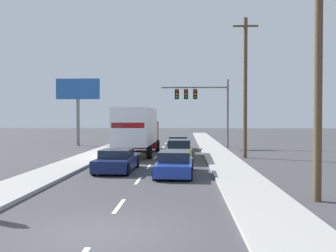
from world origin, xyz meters
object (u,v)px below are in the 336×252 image
car_blue (175,164)px  traffic_signal_mast (197,98)px  utility_pole_near (318,69)px  roadside_billboard (78,97)px  car_gray (178,144)px  car_navy (117,161)px  car_yellow (179,150)px  utility_pole_mid (245,86)px  box_truck (138,128)px

car_blue → traffic_signal_mast: bearing=84.7°
utility_pole_near → roadside_billboard: size_ratio=1.28×
car_gray → car_blue: bearing=-89.7°
car_blue → roadside_billboard: roadside_billboard is taller
car_navy → traffic_signal_mast: size_ratio=0.65×
utility_pole_near → car_navy: bearing=139.5°
car_yellow → car_blue: bearing=-90.8°
car_blue → utility_pole_mid: (4.84, 8.36, 4.62)m
car_navy → utility_pole_mid: bearing=42.0°
traffic_signal_mast → roadside_billboard: (-12.19, 1.90, 0.22)m
car_yellow → traffic_signal_mast: size_ratio=0.71×
utility_pole_mid → car_navy: bearing=-138.0°
box_truck → utility_pole_near: (8.20, -15.67, 2.50)m
utility_pole_mid → roadside_billboard: bearing=144.1°
car_blue → traffic_signal_mast: size_ratio=0.72×
box_truck → car_blue: bearing=-72.4°
utility_pole_near → roadside_billboard: (-15.65, 25.41, 0.44)m
car_yellow → utility_pole_mid: utility_pole_mid is taller
car_yellow → utility_pole_near: bearing=-69.7°
traffic_signal_mast → utility_pole_mid: bearing=-71.0°
traffic_signal_mast → car_gray: bearing=-123.6°
car_navy → utility_pole_near: 11.59m
traffic_signal_mast → utility_pole_near: (3.46, -23.51, -0.23)m
car_blue → utility_pole_mid: size_ratio=0.47×
utility_pole_near → roadside_billboard: bearing=121.6°
box_truck → car_gray: bearing=60.1°
box_truck → car_gray: (3.01, 5.23, -1.52)m
car_yellow → utility_pole_mid: bearing=8.8°
car_gray → car_blue: (0.09, -15.00, 0.01)m
car_gray → car_yellow: car_yellow is taller
car_yellow → car_blue: car_yellow is taller
box_truck → car_gray: size_ratio=2.33×
car_gray → traffic_signal_mast: (1.73, 2.61, 4.25)m
roadside_billboard → car_blue: bearing=-61.6°
car_yellow → roadside_billboard: bearing=131.9°
car_navy → car_yellow: car_yellow is taller
car_navy → car_gray: 14.18m
box_truck → car_navy: box_truck is taller
car_blue → utility_pole_mid: utility_pole_mid is taller
box_truck → utility_pole_mid: utility_pole_mid is taller
car_blue → traffic_signal_mast: 18.19m
car_blue → car_navy: bearing=160.0°
car_blue → roadside_billboard: 22.62m
box_truck → car_gray: box_truck is taller
roadside_billboard → utility_pole_mid: bearing=-35.9°
box_truck → utility_pole_near: bearing=-62.4°
utility_pole_near → traffic_signal_mast: bearing=98.4°
traffic_signal_mast → utility_pole_near: utility_pole_near is taller
utility_pole_near → car_blue: bearing=130.8°
car_yellow → roadside_billboard: roadside_billboard is taller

